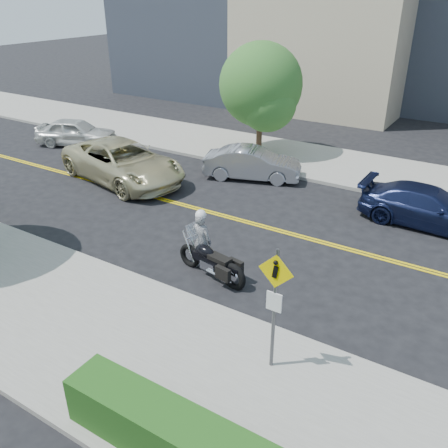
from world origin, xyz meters
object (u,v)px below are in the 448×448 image
Objects in this scene: pedestrian_sign at (275,299)px; parked_car_white at (76,132)px; motorcycle at (211,254)px; parked_car_blue at (428,207)px; motorcyclist at (201,239)px; suv at (123,162)px; parked_car_silver at (252,163)px.

pedestrian_sign is 19.40m from parked_car_white.
parked_car_blue is at bearing 65.88° from motorcycle.
motorcyclist is 14.66m from parked_car_white.
motorcycle is 15.26m from parked_car_white.
suv is at bearing -30.77° from motorcyclist.
parked_car_blue is (18.21, -0.15, -0.03)m from parked_car_white.
motorcycle is (-3.27, 2.56, -1.20)m from pedestrian_sign.
parked_car_white reaches higher than parked_car_blue.
suv is 6.42m from parked_car_white.
pedestrian_sign reaches higher than parked_car_blue.
motorcyclist is at bearing 142.98° from parked_car_blue.
parked_car_white is at bearing 90.50° from parked_car_blue.
suv is 1.30× the size of parked_car_blue.
pedestrian_sign is at bearing -168.37° from parked_car_silver.
motorcyclist reaches higher than parked_car_silver.
motorcyclist is 8.55m from parked_car_blue.
parked_car_blue is (5.26, 6.74, -0.28)m from motorcyclist.
motorcyclist is at bearing 162.86° from motorcycle.
motorcycle is (0.53, -0.27, -0.21)m from motorcyclist.
parked_car_white is at bearing 149.88° from pedestrian_sign.
parked_car_silver is (-6.17, 10.34, -1.25)m from pedestrian_sign.
suv is at bearing 102.33° from parked_car_blue.
motorcyclist is 0.31× the size of suv.
pedestrian_sign is 0.70× the size of parked_car_silver.
pedestrian_sign is 4.85m from motorcyclist.
motorcycle is 0.40× the size of suv.
parked_car_silver is (-2.36, 7.50, -0.27)m from motorcyclist.
parked_car_blue is at bearing -127.80° from motorcyclist.
suv is 1.47× the size of parked_car_white.
motorcycle is 0.59× the size of parked_car_white.
parked_car_silver is (10.58, 0.62, -0.02)m from parked_car_white.
suv is (-10.90, 7.09, -1.09)m from pedestrian_sign.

